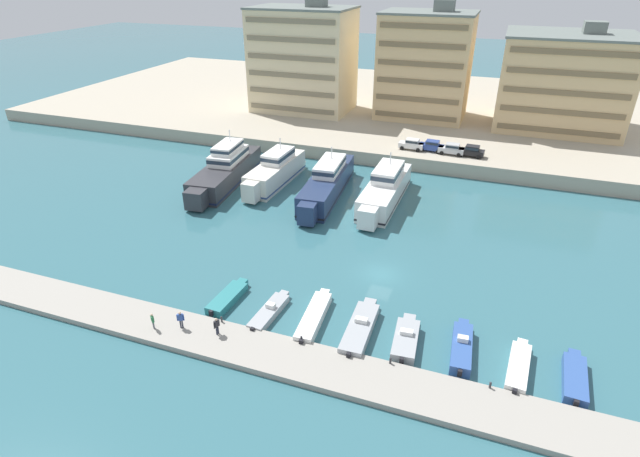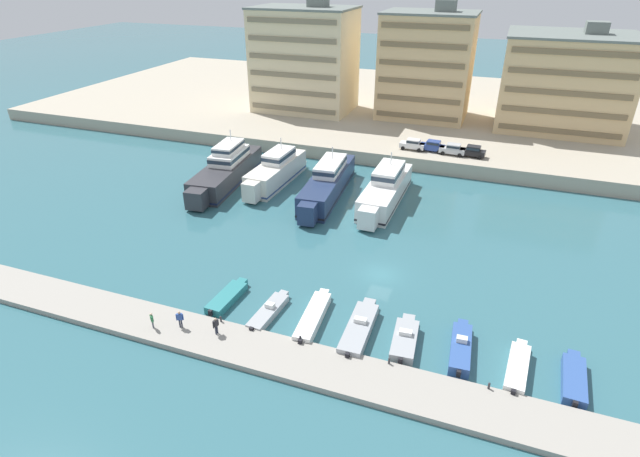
{
  "view_description": "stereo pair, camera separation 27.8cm",
  "coord_description": "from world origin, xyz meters",
  "px_view_note": "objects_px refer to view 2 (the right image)",
  "views": [
    {
      "loc": [
        9.35,
        -45.19,
        30.17
      ],
      "look_at": [
        -8.22,
        3.29,
        2.5
      ],
      "focal_mm": 28.0,
      "sensor_mm": 36.0,
      "label": 1
    },
    {
      "loc": [
        9.61,
        -45.09,
        30.17
      ],
      "look_at": [
        -8.22,
        3.29,
        2.5
      ],
      "focal_mm": 28.0,
      "sensor_mm": 36.0,
      "label": 2
    }
  ],
  "objects_px": {
    "yacht_charcoal_far_left": "(226,169)",
    "car_white_far_left": "(413,144)",
    "yacht_navy_mid_left": "(327,183)",
    "car_blue_left": "(433,146)",
    "pedestrian_mid_deck": "(152,319)",
    "motorboat_blue_center_right": "(461,348)",
    "yacht_white_center_left": "(385,189)",
    "yacht_ivory_left": "(276,171)",
    "motorboat_grey_center_left": "(359,328)",
    "motorboat_teal_far_left": "(227,297)",
    "motorboat_grey_center": "(405,339)",
    "motorboat_white_mid_right": "(517,368)",
    "motorboat_blue_right": "(574,379)",
    "car_silver_mid_left": "(453,149)",
    "pedestrian_near_edge": "(180,318)",
    "motorboat_grey_left": "(269,311)",
    "car_black_center_left": "(473,151)",
    "motorboat_white_mid_left": "(313,317)",
    "pedestrian_far_side": "(216,324)"
  },
  "relations": [
    {
      "from": "yacht_charcoal_far_left",
      "to": "car_white_far_left",
      "type": "relative_size",
      "value": 5.12
    },
    {
      "from": "yacht_navy_mid_left",
      "to": "car_blue_left",
      "type": "bearing_deg",
      "value": 55.81
    },
    {
      "from": "car_white_far_left",
      "to": "pedestrian_mid_deck",
      "type": "relative_size",
      "value": 2.54
    },
    {
      "from": "yacht_navy_mid_left",
      "to": "motorboat_blue_center_right",
      "type": "height_order",
      "value": "yacht_navy_mid_left"
    },
    {
      "from": "yacht_charcoal_far_left",
      "to": "yacht_white_center_left",
      "type": "relative_size",
      "value": 1.13
    },
    {
      "from": "yacht_ivory_left",
      "to": "motorboat_grey_center_left",
      "type": "distance_m",
      "value": 36.73
    },
    {
      "from": "motorboat_teal_far_left",
      "to": "car_white_far_left",
      "type": "relative_size",
      "value": 1.52
    },
    {
      "from": "car_blue_left",
      "to": "yacht_white_center_left",
      "type": "bearing_deg",
      "value": -102.18
    },
    {
      "from": "motorboat_grey_center",
      "to": "pedestrian_mid_deck",
      "type": "relative_size",
      "value": 3.9
    },
    {
      "from": "pedestrian_mid_deck",
      "to": "motorboat_grey_center_left",
      "type": "bearing_deg",
      "value": 20.06
    },
    {
      "from": "motorboat_white_mid_right",
      "to": "motorboat_blue_right",
      "type": "xyz_separation_m",
      "value": [
        4.31,
        0.29,
        -0.03
      ]
    },
    {
      "from": "yacht_navy_mid_left",
      "to": "pedestrian_mid_deck",
      "type": "xyz_separation_m",
      "value": [
        -4.75,
        -34.41,
        -0.38
      ]
    },
    {
      "from": "car_silver_mid_left",
      "to": "pedestrian_mid_deck",
      "type": "xyz_separation_m",
      "value": [
        -20.22,
        -51.79,
        -1.74
      ]
    },
    {
      "from": "yacht_ivory_left",
      "to": "car_silver_mid_left",
      "type": "bearing_deg",
      "value": 33.05
    },
    {
      "from": "yacht_ivory_left",
      "to": "motorboat_teal_far_left",
      "type": "distance_m",
      "value": 30.4
    },
    {
      "from": "motorboat_blue_center_right",
      "to": "pedestrian_near_edge",
      "type": "height_order",
      "value": "pedestrian_near_edge"
    },
    {
      "from": "motorboat_blue_center_right",
      "to": "motorboat_white_mid_right",
      "type": "relative_size",
      "value": 1.05
    },
    {
      "from": "motorboat_grey_left",
      "to": "motorboat_grey_center",
      "type": "bearing_deg",
      "value": 1.71
    },
    {
      "from": "motorboat_white_mid_right",
      "to": "motorboat_blue_right",
      "type": "distance_m",
      "value": 4.32
    },
    {
      "from": "motorboat_blue_center_right",
      "to": "motorboat_white_mid_right",
      "type": "distance_m",
      "value": 4.75
    },
    {
      "from": "motorboat_teal_far_left",
      "to": "motorboat_blue_center_right",
      "type": "distance_m",
      "value": 22.84
    },
    {
      "from": "motorboat_teal_far_left",
      "to": "pedestrian_mid_deck",
      "type": "height_order",
      "value": "pedestrian_mid_deck"
    },
    {
      "from": "yacht_navy_mid_left",
      "to": "pedestrian_near_edge",
      "type": "bearing_deg",
      "value": -94.12
    },
    {
      "from": "motorboat_grey_center_left",
      "to": "pedestrian_near_edge",
      "type": "relative_size",
      "value": 4.79
    },
    {
      "from": "pedestrian_near_edge",
      "to": "motorboat_teal_far_left",
      "type": "bearing_deg",
      "value": 74.66
    },
    {
      "from": "motorboat_blue_right",
      "to": "yacht_navy_mid_left",
      "type": "bearing_deg",
      "value": 137.99
    },
    {
      "from": "motorboat_grey_center",
      "to": "motorboat_white_mid_right",
      "type": "xyz_separation_m",
      "value": [
        9.47,
        -0.21,
        -0.04
      ]
    },
    {
      "from": "car_silver_mid_left",
      "to": "car_black_center_left",
      "type": "distance_m",
      "value": 3.14
    },
    {
      "from": "motorboat_grey_left",
      "to": "motorboat_white_mid_left",
      "type": "height_order",
      "value": "motorboat_grey_left"
    },
    {
      "from": "motorboat_white_mid_left",
      "to": "motorboat_grey_center_left",
      "type": "bearing_deg",
      "value": -1.99
    },
    {
      "from": "car_white_far_left",
      "to": "motorboat_blue_center_right",
      "type": "bearing_deg",
      "value": -73.77
    },
    {
      "from": "motorboat_grey_left",
      "to": "car_white_far_left",
      "type": "height_order",
      "value": "car_white_far_left"
    },
    {
      "from": "car_blue_left",
      "to": "motorboat_teal_far_left",
      "type": "bearing_deg",
      "value": -105.9
    },
    {
      "from": "motorboat_grey_left",
      "to": "car_blue_left",
      "type": "relative_size",
      "value": 1.6
    },
    {
      "from": "yacht_navy_mid_left",
      "to": "car_white_far_left",
      "type": "distance_m",
      "value": 19.76
    },
    {
      "from": "motorboat_grey_left",
      "to": "motorboat_blue_right",
      "type": "distance_m",
      "value": 26.96
    },
    {
      "from": "motorboat_white_mid_left",
      "to": "motorboat_grey_center_left",
      "type": "height_order",
      "value": "motorboat_grey_center_left"
    },
    {
      "from": "motorboat_grey_center_left",
      "to": "car_blue_left",
      "type": "xyz_separation_m",
      "value": [
        -0.82,
        45.84,
        2.75
      ]
    },
    {
      "from": "motorboat_teal_far_left",
      "to": "motorboat_grey_left",
      "type": "distance_m",
      "value": 4.92
    },
    {
      "from": "car_white_far_left",
      "to": "pedestrian_mid_deck",
      "type": "bearing_deg",
      "value": -104.68
    },
    {
      "from": "yacht_charcoal_far_left",
      "to": "car_silver_mid_left",
      "type": "bearing_deg",
      "value": 29.96
    },
    {
      "from": "yacht_charcoal_far_left",
      "to": "motorboat_blue_center_right",
      "type": "height_order",
      "value": "yacht_charcoal_far_left"
    },
    {
      "from": "yacht_navy_mid_left",
      "to": "car_white_far_left",
      "type": "relative_size",
      "value": 5.06
    },
    {
      "from": "motorboat_grey_center_left",
      "to": "car_silver_mid_left",
      "type": "distance_m",
      "value": 45.47
    },
    {
      "from": "motorboat_blue_center_right",
      "to": "car_silver_mid_left",
      "type": "distance_m",
      "value": 45.38
    },
    {
      "from": "yacht_white_center_left",
      "to": "motorboat_blue_right",
      "type": "xyz_separation_m",
      "value": [
        22.57,
        -28.49,
        -1.5
      ]
    },
    {
      "from": "motorboat_white_mid_right",
      "to": "yacht_ivory_left",
      "type": "bearing_deg",
      "value": 140.14
    },
    {
      "from": "motorboat_grey_left",
      "to": "motorboat_white_mid_right",
      "type": "relative_size",
      "value": 1.0
    },
    {
      "from": "pedestrian_far_side",
      "to": "motorboat_blue_center_right",
      "type": "bearing_deg",
      "value": 15.24
    },
    {
      "from": "motorboat_white_mid_right",
      "to": "car_silver_mid_left",
      "type": "distance_m",
      "value": 47.02
    }
  ]
}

